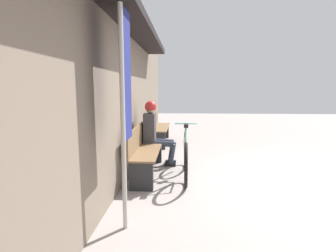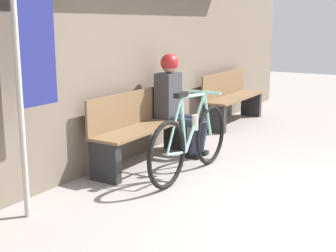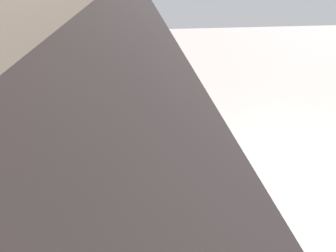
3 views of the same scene
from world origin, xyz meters
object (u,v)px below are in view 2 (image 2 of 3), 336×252
at_px(park_bench_near, 141,130).
at_px(banner_pole, 30,43).
at_px(bicycle, 191,141).
at_px(person_seated, 175,97).
at_px(park_bench_far, 232,99).

distance_m(park_bench_near, banner_pole, 2.02).
height_order(bicycle, person_seated, person_seated).
relative_size(park_bench_near, bicycle, 0.95).
bearing_deg(banner_pole, bicycle, -22.93).
distance_m(bicycle, person_seated, 0.99).
relative_size(park_bench_near, park_bench_far, 0.99).
bearing_deg(park_bench_near, banner_pole, -178.40).
xyz_separation_m(park_bench_near, banner_pole, (-1.69, -0.05, 1.09)).
bearing_deg(bicycle, person_seated, 41.18).
height_order(bicycle, banner_pole, banner_pole).
height_order(park_bench_near, banner_pole, banner_pole).
bearing_deg(park_bench_near, park_bench_far, 0.01).
height_order(park_bench_far, banner_pole, banner_pole).
distance_m(park_bench_far, banner_pole, 4.52).
bearing_deg(park_bench_far, banner_pole, -179.38).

